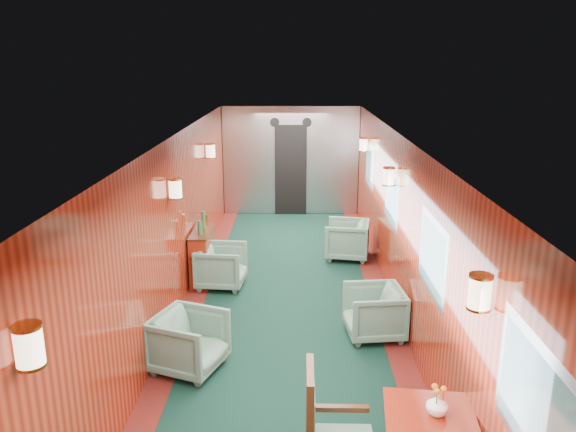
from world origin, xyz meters
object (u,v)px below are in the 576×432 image
object	(u,v)px
credenza	(202,255)
armchair_right_near	(374,312)
armchair_right_far	(347,240)
armchair_left_near	(189,342)
side_chair	(328,432)
armchair_left_far	(221,266)

from	to	relation	value
credenza	armchair_right_near	bearing A→B (deg)	-36.55
armchair_right_near	armchair_right_far	xyz separation A→B (m)	(-0.09, 2.87, 0.02)
credenza	armchair_left_near	xyz separation A→B (m)	(0.27, -2.62, -0.09)
side_chair	armchair_left_far	world-z (taller)	side_chair
credenza	armchair_left_far	world-z (taller)	credenza
armchair_right_near	armchair_left_near	bearing A→B (deg)	-75.35
armchair_left_far	armchair_left_near	bearing A→B (deg)	-176.27
armchair_right_far	credenza	bearing A→B (deg)	-56.13
armchair_left_far	credenza	bearing A→B (deg)	59.82
side_chair	armchair_right_near	xyz separation A→B (m)	(0.73, 2.77, -0.32)
side_chair	armchair_left_far	size ratio (longest dim) A/B	1.64
side_chair	armchair_right_near	world-z (taller)	side_chair
credenza	armchair_left_far	xyz separation A→B (m)	(0.32, -0.23, -0.10)
armchair_left_near	armchair_right_far	world-z (taller)	armchair_right_far
credenza	armchair_right_near	xyz separation A→B (m)	(2.43, -1.80, -0.10)
side_chair	armchair_left_near	bearing A→B (deg)	126.88
armchair_left_far	armchair_right_near	distance (m)	2.64
armchair_left_near	armchair_right_near	xyz separation A→B (m)	(2.16, 0.82, -0.01)
credenza	armchair_left_far	size ratio (longest dim) A/B	1.54
armchair_right_far	armchair_left_far	bearing A→B (deg)	-47.98
credenza	armchair_right_near	world-z (taller)	credenza
armchair_right_near	armchair_right_far	distance (m)	2.88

